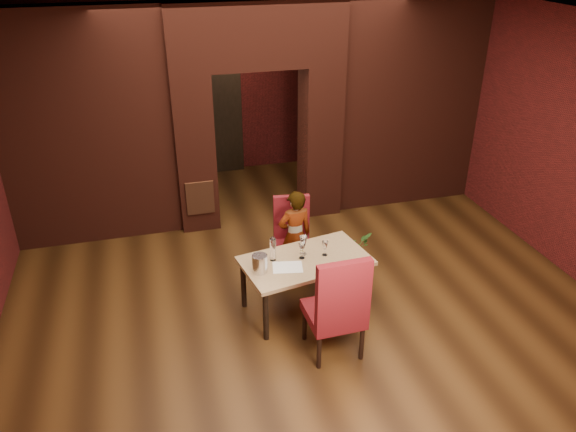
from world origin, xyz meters
name	(u,v)px	position (x,y,z in m)	size (l,w,h in m)	color
floor	(295,285)	(0.00, 0.00, 0.00)	(8.00, 8.00, 0.00)	#412710
ceiling	(297,21)	(0.00, 0.00, 3.20)	(7.00, 8.00, 0.04)	silver
wall_back	(233,83)	(0.00, 4.00, 1.60)	(7.00, 0.04, 3.20)	maroon
wall_right	(558,140)	(3.50, 0.00, 1.60)	(0.04, 8.00, 3.20)	maroon
pillar_left	(195,152)	(-0.95, 2.00, 1.15)	(0.55, 0.55, 2.30)	maroon
pillar_right	(320,140)	(0.95, 2.00, 1.15)	(0.55, 0.55, 2.30)	maroon
lintel	(256,34)	(0.00, 2.00, 2.75)	(2.45, 0.55, 0.90)	maroon
wing_wall_left	(87,130)	(-2.36, 2.00, 1.60)	(2.27, 0.35, 3.20)	maroon
wing_wall_right	(408,104)	(2.36, 2.00, 1.60)	(2.27, 0.35, 3.20)	maroon
vent_panel	(200,198)	(-0.95, 1.71, 0.55)	(0.40, 0.03, 0.50)	brown
rear_door	(213,116)	(-0.40, 3.94, 1.05)	(0.90, 0.08, 2.10)	black
rear_door_frame	(213,117)	(-0.40, 3.90, 1.05)	(1.02, 0.04, 2.22)	black
dining_table	(305,284)	(-0.02, -0.48, 0.34)	(1.43, 0.81, 0.67)	tan
chair_far	(293,238)	(0.05, 0.29, 0.51)	(0.46, 0.46, 1.02)	maroon
chair_near	(334,302)	(0.05, -1.26, 0.62)	(0.56, 0.56, 1.23)	maroon
person_seated	(295,235)	(0.04, 0.19, 0.61)	(0.44, 0.29, 1.22)	white
wine_glass_a	(302,251)	(-0.06, -0.44, 0.77)	(0.08, 0.08, 0.19)	white
wine_glass_b	(303,245)	(-0.01, -0.36, 0.79)	(0.09, 0.09, 0.23)	white
wine_glass_c	(325,248)	(0.22, -0.45, 0.76)	(0.07, 0.07, 0.18)	white
tasting_sheet	(288,267)	(-0.26, -0.59, 0.67)	(0.33, 0.24, 0.00)	white
wine_bucket	(260,264)	(-0.58, -0.59, 0.78)	(0.17, 0.17, 0.21)	silver
water_bottle	(273,249)	(-0.38, -0.40, 0.82)	(0.07, 0.07, 0.30)	white
potted_plant	(355,249)	(0.91, 0.28, 0.22)	(0.40, 0.35, 0.44)	#336222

